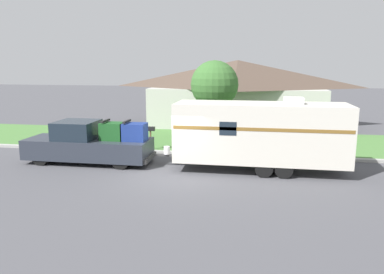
# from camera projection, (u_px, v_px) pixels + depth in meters

# --- Properties ---
(ground_plane) EXTENTS (120.00, 120.00, 0.00)m
(ground_plane) POSITION_uv_depth(u_px,v_px,m) (172.00, 176.00, 15.72)
(ground_plane) COLOR #47474C
(curb_strip) EXTENTS (80.00, 0.30, 0.14)m
(curb_strip) POSITION_uv_depth(u_px,v_px,m) (188.00, 153.00, 19.33)
(curb_strip) COLOR #999993
(curb_strip) RESTS_ON ground_plane
(lawn_strip) EXTENTS (80.00, 7.00, 0.03)m
(lawn_strip) POSITION_uv_depth(u_px,v_px,m) (199.00, 140.00, 22.87)
(lawn_strip) COLOR #477538
(lawn_strip) RESTS_ON ground_plane
(house_across_street) EXTENTS (13.45, 7.19, 4.86)m
(house_across_street) POSITION_uv_depth(u_px,v_px,m) (237.00, 91.00, 28.48)
(house_across_street) COLOR #B2B2A8
(house_across_street) RESTS_ON ground_plane
(pickup_truck) EXTENTS (6.00, 1.99, 2.07)m
(pickup_truck) POSITION_uv_depth(u_px,v_px,m) (90.00, 144.00, 17.62)
(pickup_truck) COLOR black
(pickup_truck) RESTS_ON ground_plane
(travel_trailer) EXTENTS (8.45, 2.29, 3.24)m
(travel_trailer) POSITION_uv_depth(u_px,v_px,m) (260.00, 132.00, 16.16)
(travel_trailer) COLOR black
(travel_trailer) RESTS_ON ground_plane
(mailbox) EXTENTS (0.48, 0.20, 1.30)m
(mailbox) POSITION_uv_depth(u_px,v_px,m) (150.00, 132.00, 20.08)
(mailbox) COLOR brown
(mailbox) RESTS_ON ground_plane
(tree_in_yard) EXTENTS (2.69, 2.69, 4.81)m
(tree_in_yard) POSITION_uv_depth(u_px,v_px,m) (215.00, 85.00, 21.03)
(tree_in_yard) COLOR brown
(tree_in_yard) RESTS_ON ground_plane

